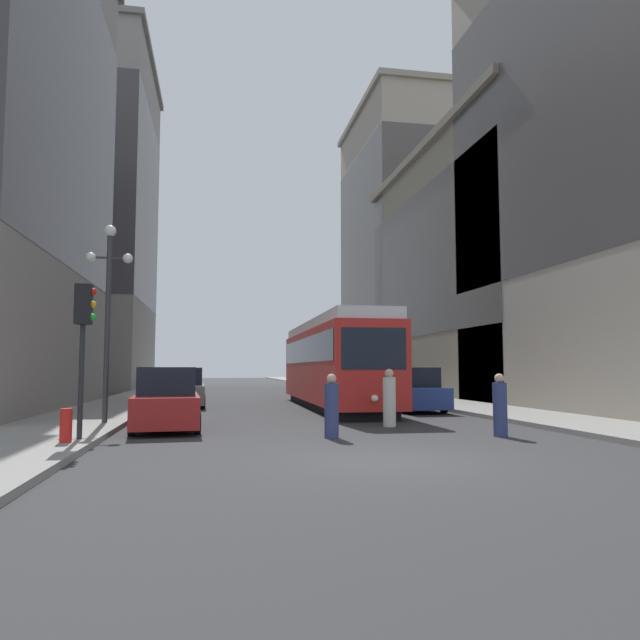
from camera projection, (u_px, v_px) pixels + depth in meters
ground_plane at (391, 460)px, 11.47m from camera, size 200.00×200.00×0.00m
sidewalk_left at (161, 389)px, 49.35m from camera, size 3.38×120.00×0.15m
sidewalk_right at (342, 388)px, 52.08m from camera, size 3.38×120.00×0.15m
streetcar at (332, 361)px, 26.76m from camera, size 2.79×15.05×3.89m
transit_bus at (349, 366)px, 40.04m from camera, size 2.79×12.08×3.45m
parked_car_left_near at (166, 401)px, 17.23m from camera, size 2.08×4.53×1.82m
parked_car_left_mid at (184, 389)px, 27.52m from camera, size 2.00×5.03×1.82m
parked_car_right_far at (411, 391)px, 24.82m from camera, size 1.89×4.86×1.82m
pedestrian_crossing_near at (389, 400)px, 18.15m from camera, size 0.40×0.40×1.77m
pedestrian_crossing_far at (332, 408)px, 15.17m from camera, size 0.37×0.37×1.65m
pedestrian_on_sidewalk at (500, 407)px, 15.50m from camera, size 0.37×0.37×1.65m
traffic_light_near_left at (84, 320)px, 13.87m from camera, size 0.47×0.36×3.62m
lamp_post_left_near at (108, 293)px, 18.21m from camera, size 1.41×0.36×6.10m
fire_hydrant at (66, 425)px, 13.05m from camera, size 0.26×0.26×0.75m
building_left_midblock at (73, 215)px, 52.02m from camera, size 13.44×17.75×29.75m
building_right_corner at (429, 245)px, 54.95m from camera, size 13.95×16.08×25.72m
building_right_far at (515, 270)px, 38.69m from camera, size 13.62×21.91×16.00m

